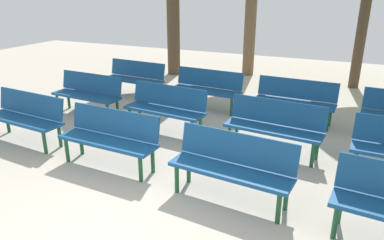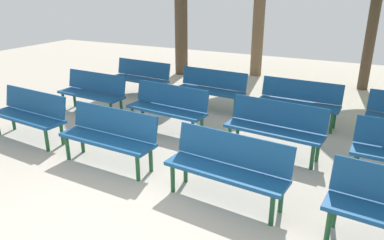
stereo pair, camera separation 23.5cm
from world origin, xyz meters
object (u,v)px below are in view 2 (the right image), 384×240
object	(u,v)px
bench_r0_c2	(228,164)
bench_r2_c1	(211,87)
bench_r1_c1	(168,106)
bench_r1_c0	(93,91)
bench_r2_c0	(141,76)
bench_r1_c2	(275,125)
bench_r0_c1	(110,134)
bench_r0_c0	(30,112)
bench_r2_c2	(299,100)

from	to	relation	value
bench_r0_c2	bench_r2_c1	world-z (taller)	same
bench_r1_c1	bench_r0_c2	bearing A→B (deg)	-37.58
bench_r1_c0	bench_r2_c1	bearing A→B (deg)	36.17
bench_r1_c0	bench_r2_c0	distance (m)	1.61
bench_r1_c2	bench_r0_c1	bearing A→B (deg)	-139.94
bench_r1_c1	bench_r1_c2	xyz separation A→B (m)	(2.09, -0.12, 0.00)
bench_r0_c0	bench_r1_c0	distance (m)	1.64
bench_r0_c2	bench_r0_c0	bearing A→B (deg)	-179.10
bench_r2_c2	bench_r1_c0	bearing A→B (deg)	-159.62
bench_r0_c2	bench_r2_c2	world-z (taller)	same
bench_r0_c2	bench_r0_c1	bearing A→B (deg)	-178.65
bench_r2_c1	bench_r0_c1	bearing A→B (deg)	-91.23
bench_r0_c1	bench_r1_c2	world-z (taller)	same
bench_r0_c2	bench_r2_c0	size ratio (longest dim) A/B	1.00
bench_r0_c1	bench_r2_c0	world-z (taller)	same
bench_r1_c0	bench_r1_c1	world-z (taller)	same
bench_r0_c0	bench_r0_c2	size ratio (longest dim) A/B	1.00
bench_r0_c0	bench_r0_c2	xyz separation A→B (m)	(3.94, -0.31, 0.00)
bench_r2_c1	bench_r2_c2	bearing A→B (deg)	0.93
bench_r0_c2	bench_r1_c0	distance (m)	4.36
bench_r1_c0	bench_r1_c2	xyz separation A→B (m)	(4.09, -0.31, 0.00)
bench_r0_c0	bench_r1_c1	size ratio (longest dim) A/B	1.00
bench_r0_c1	bench_r1_c0	xyz separation A→B (m)	(-1.90, 1.81, 0.00)
bench_r1_c1	bench_r1_c2	world-z (taller)	same
bench_r0_c1	bench_r2_c0	bearing A→B (deg)	119.61
bench_r1_c1	bench_r2_c0	size ratio (longest dim) A/B	1.00
bench_r1_c0	bench_r1_c2	distance (m)	4.10
bench_r0_c0	bench_r1_c1	distance (m)	2.50
bench_r2_c1	bench_r1_c2	bearing A→B (deg)	-38.37
bench_r0_c1	bench_r1_c0	bearing A→B (deg)	138.98
bench_r0_c1	bench_r2_c1	world-z (taller)	same
bench_r1_c2	bench_r2_c2	distance (m)	1.63
bench_r1_c0	bench_r1_c1	distance (m)	2.01
bench_r1_c1	bench_r1_c0	bearing A→B (deg)	179.84
bench_r1_c0	bench_r2_c2	xyz separation A→B (m)	(4.16, 1.32, 0.00)
bench_r2_c1	bench_r1_c1	bearing A→B (deg)	-92.89
bench_r0_c2	bench_r2_c2	size ratio (longest dim) A/B	1.01
bench_r0_c1	bench_r0_c0	bearing A→B (deg)	177.67
bench_r0_c0	bench_r2_c2	bearing A→B (deg)	39.89
bench_r0_c0	bench_r2_c1	bearing A→B (deg)	58.64
bench_r2_c1	bench_r2_c0	bearing A→B (deg)	178.99
bench_r1_c0	bench_r0_c2	bearing A→B (deg)	-23.30
bench_r2_c0	bench_r2_c1	bearing A→B (deg)	-0.71
bench_r2_c1	bench_r2_c2	size ratio (longest dim) A/B	1.00
bench_r0_c0	bench_r2_c0	size ratio (longest dim) A/B	1.00
bench_r0_c1	bench_r0_c2	distance (m)	2.01
bench_r1_c1	bench_r0_c0	bearing A→B (deg)	-139.21
bench_r1_c1	bench_r2_c2	distance (m)	2.63
bench_r0_c1	bench_r2_c1	distance (m)	3.24
bench_r0_c1	bench_r1_c1	size ratio (longest dim) A/B	0.99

